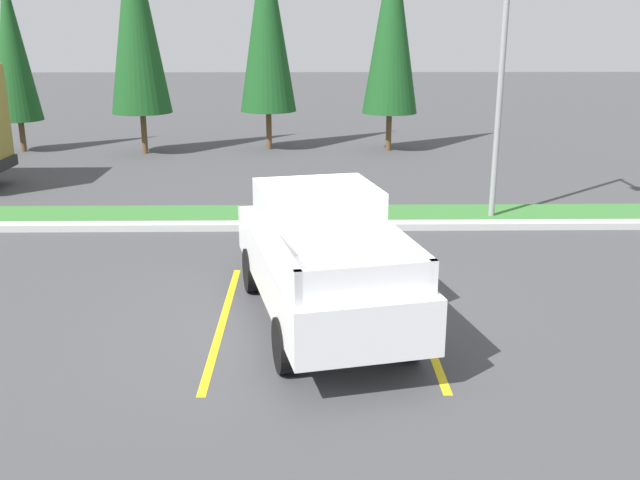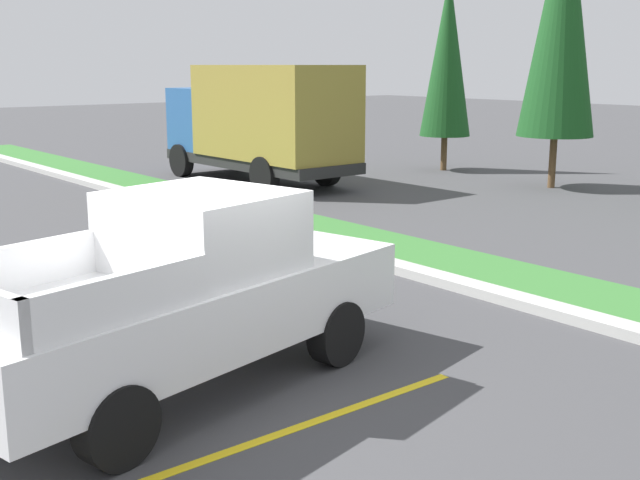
{
  "view_description": "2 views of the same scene",
  "coord_description": "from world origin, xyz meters",
  "px_view_note": "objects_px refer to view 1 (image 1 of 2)",
  "views": [
    {
      "loc": [
        -0.41,
        -10.59,
        4.47
      ],
      "look_at": [
        -0.25,
        -0.28,
        1.34
      ],
      "focal_mm": 40.07,
      "sensor_mm": 36.0,
      "label": 1
    },
    {
      "loc": [
        6.96,
        -4.19,
        3.41
      ],
      "look_at": [
        -0.46,
        1.81,
        1.3
      ],
      "focal_mm": 44.74,
      "sensor_mm": 36.0,
      "label": 2
    }
  ],
  "objects_px": {
    "cypress_tree_left_inner": "(136,15)",
    "cypress_tree_center": "(267,20)",
    "cypress_tree_right_inner": "(392,23)",
    "cypress_tree_leftmost": "(12,47)",
    "street_light": "(506,33)",
    "pickup_truck_main": "(321,256)"
  },
  "relations": [
    {
      "from": "street_light",
      "to": "cypress_tree_left_inner",
      "type": "height_order",
      "value": "cypress_tree_left_inner"
    },
    {
      "from": "pickup_truck_main",
      "to": "street_light",
      "type": "distance_m",
      "value": 7.95
    },
    {
      "from": "cypress_tree_left_inner",
      "to": "cypress_tree_center",
      "type": "bearing_deg",
      "value": 10.94
    },
    {
      "from": "pickup_truck_main",
      "to": "cypress_tree_center",
      "type": "xyz_separation_m",
      "value": [
        -1.66,
        16.02,
        3.56
      ]
    },
    {
      "from": "pickup_truck_main",
      "to": "cypress_tree_leftmost",
      "type": "height_order",
      "value": "cypress_tree_leftmost"
    },
    {
      "from": "pickup_truck_main",
      "to": "cypress_tree_leftmost",
      "type": "xyz_separation_m",
      "value": [
        -10.6,
        15.64,
        2.66
      ]
    },
    {
      "from": "cypress_tree_left_inner",
      "to": "cypress_tree_right_inner",
      "type": "height_order",
      "value": "cypress_tree_left_inner"
    },
    {
      "from": "cypress_tree_right_inner",
      "to": "pickup_truck_main",
      "type": "bearing_deg",
      "value": -99.93
    },
    {
      "from": "cypress_tree_leftmost",
      "to": "cypress_tree_right_inner",
      "type": "xyz_separation_m",
      "value": [
        13.34,
        0.02,
        0.79
      ]
    },
    {
      "from": "street_light",
      "to": "cypress_tree_leftmost",
      "type": "distance_m",
      "value": 17.7
    },
    {
      "from": "cypress_tree_center",
      "to": "cypress_tree_right_inner",
      "type": "distance_m",
      "value": 4.41
    },
    {
      "from": "pickup_truck_main",
      "to": "cypress_tree_right_inner",
      "type": "relative_size",
      "value": 0.72
    },
    {
      "from": "street_light",
      "to": "cypress_tree_center",
      "type": "distance_m",
      "value": 11.66
    },
    {
      "from": "street_light",
      "to": "cypress_tree_center",
      "type": "xyz_separation_m",
      "value": [
        -5.85,
        10.08,
        0.34
      ]
    },
    {
      "from": "cypress_tree_leftmost",
      "to": "cypress_tree_center",
      "type": "relative_size",
      "value": 0.81
    },
    {
      "from": "cypress_tree_left_inner",
      "to": "cypress_tree_leftmost",
      "type": "bearing_deg",
      "value": 173.94
    },
    {
      "from": "street_light",
      "to": "cypress_tree_leftmost",
      "type": "relative_size",
      "value": 1.18
    },
    {
      "from": "cypress_tree_center",
      "to": "cypress_tree_left_inner",
      "type": "bearing_deg",
      "value": -169.06
    },
    {
      "from": "cypress_tree_leftmost",
      "to": "cypress_tree_left_inner",
      "type": "bearing_deg",
      "value": -6.06
    },
    {
      "from": "pickup_truck_main",
      "to": "street_light",
      "type": "xyz_separation_m",
      "value": [
        4.2,
        5.94,
        3.23
      ]
    },
    {
      "from": "street_light",
      "to": "cypress_tree_center",
      "type": "bearing_deg",
      "value": 120.14
    },
    {
      "from": "street_light",
      "to": "cypress_tree_right_inner",
      "type": "height_order",
      "value": "cypress_tree_right_inner"
    }
  ]
}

